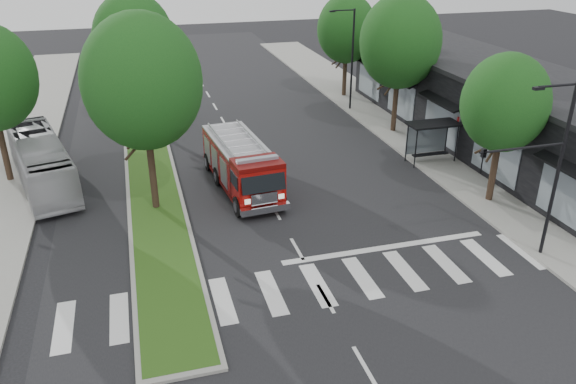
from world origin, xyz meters
The scene contains 14 objects.
ground centered at (0.00, 0.00, 0.00)m, with size 140.00×140.00×0.00m, color black.
sidewalk_right centered at (12.50, 10.00, 0.07)m, with size 5.00×80.00×0.15m, color gray.
median centered at (-6.00, 18.00, 0.08)m, with size 3.00×50.00×0.15m.
storefront_row centered at (17.00, 10.00, 2.50)m, with size 8.00×30.00×5.00m, color black.
bus_shelter centered at (11.20, 8.15, 2.04)m, with size 3.20×1.60×2.61m.
tree_right_near centered at (11.50, 2.00, 5.51)m, with size 4.40×4.40×8.05m.
tree_right_mid centered at (11.50, 14.00, 6.49)m, with size 5.60×5.60×9.72m.
tree_right_far centered at (11.50, 24.00, 5.84)m, with size 5.00×5.00×8.73m.
tree_median_near centered at (-6.00, 6.00, 6.81)m, with size 5.80×5.80×10.16m.
tree_median_far centered at (-6.00, 20.00, 6.49)m, with size 5.60×5.60×9.72m.
streetlight_right_near centered at (9.61, -3.50, 4.67)m, with size 4.08×0.22×8.00m.
streetlight_right_far centered at (10.35, 20.00, 4.48)m, with size 2.11×0.20×8.00m.
fire_engine centered at (-1.08, 7.39, 1.43)m, with size 3.31×8.76×2.97m.
city_bus centered at (-12.00, 10.96, 1.44)m, with size 2.42×10.35×2.88m, color #B1B2B6.
Camera 1 is at (-6.52, -21.46, 13.45)m, focal length 35.00 mm.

